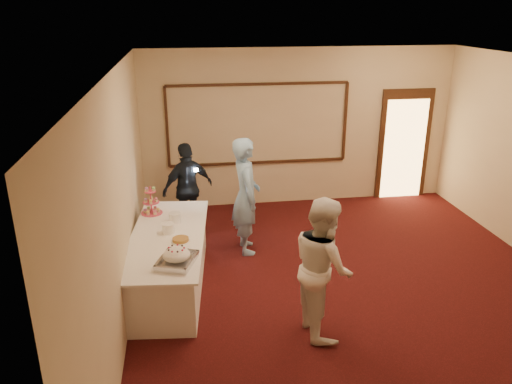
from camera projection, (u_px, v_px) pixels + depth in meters
floor at (355, 292)px, 6.85m from camera, size 7.00×7.00×0.00m
room_walls at (366, 150)px, 6.14m from camera, size 6.04×7.04×3.02m
wall_molding at (258, 124)px, 9.39m from camera, size 3.45×0.04×1.55m
doorway at (404, 145)px, 9.98m from camera, size 1.05×0.07×2.20m
buffet_table at (169, 261)px, 6.88m from camera, size 1.25×2.64×0.77m
pavlova_tray at (177, 257)px, 5.98m from camera, size 0.54×0.64×0.20m
cupcake_stand at (151, 203)px, 7.42m from camera, size 0.32×0.32×0.47m
plate_stack_a at (168, 228)px, 6.80m from camera, size 0.17×0.17×0.14m
plate_stack_b at (175, 218)px, 7.14m from camera, size 0.17×0.17×0.14m
tart at (181, 240)px, 6.56m from camera, size 0.25×0.25×0.05m
man at (246, 196)px, 7.73m from camera, size 0.48×0.70×1.85m
woman at (323, 266)px, 5.79m from camera, size 0.70×0.87×1.70m
guest at (188, 188)px, 8.47m from camera, size 1.00×0.76×1.58m
camera_flash at (196, 170)px, 8.25m from camera, size 0.07×0.05×0.05m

